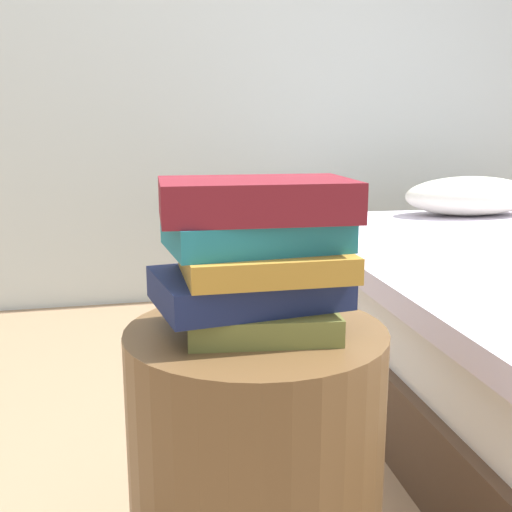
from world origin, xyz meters
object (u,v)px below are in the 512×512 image
object	(u,v)px
book_maroon	(254,199)
book_navy	(248,287)
side_table	(256,476)
book_teal	(257,233)
book_ochre	(265,262)
book_olive	(260,315)

from	to	relation	value
book_maroon	book_navy	bearing A→B (deg)	141.57
side_table	book_navy	distance (m)	0.32
side_table	book_teal	xyz separation A→B (m)	(0.00, 0.01, 0.41)
book_navy	book_ochre	size ratio (longest dim) A/B	1.14
book_ochre	book_teal	bearing A→B (deg)	113.16
book_olive	book_navy	distance (m)	0.05
side_table	book_maroon	world-z (taller)	book_maroon
book_olive	book_ochre	size ratio (longest dim) A/B	0.91
book_teal	book_maroon	world-z (taller)	book_maroon
book_ochre	book_navy	bearing A→B (deg)	133.97
book_olive	book_navy	world-z (taller)	book_navy
side_table	book_teal	size ratio (longest dim) A/B	1.96
book_ochre	book_olive	bearing A→B (deg)	100.49
side_table	book_maroon	distance (m)	0.46
book_ochre	book_maroon	bearing A→B (deg)	131.46
book_teal	book_olive	bearing A→B (deg)	-24.55
book_teal	book_ochre	bearing A→B (deg)	-71.96
book_ochre	book_maroon	size ratio (longest dim) A/B	0.86
side_table	book_maroon	bearing A→B (deg)	119.45
side_table	book_maroon	xyz separation A→B (m)	(-0.00, 0.00, 0.46)
book_olive	book_navy	size ratio (longest dim) A/B	0.80
side_table	book_maroon	size ratio (longest dim) A/B	1.80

